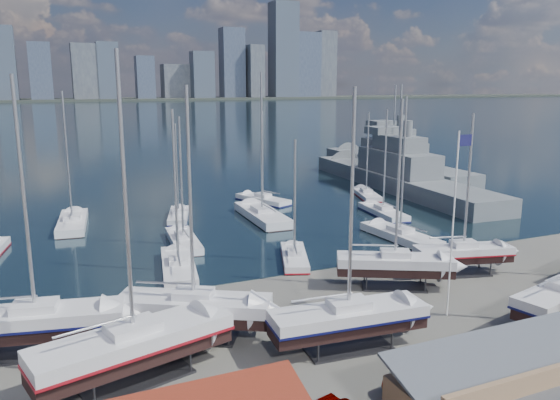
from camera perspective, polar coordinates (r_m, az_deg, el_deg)
name	(u,v)px	position (r m, az deg, el deg)	size (l,w,h in m)	color
ground	(357,316)	(40.69, 8.00, -11.94)	(1400.00, 1400.00, 0.00)	#605E59
water	(76,114)	(342.47, -20.54, 8.46)	(1400.00, 600.00, 0.40)	#172A35
far_shore	(59,100)	(602.02, -22.09, 9.66)	(1400.00, 80.00, 2.20)	#2D332D
skyline	(47,61)	(595.81, -23.13, 13.23)	(639.14, 43.80, 107.69)	#475166
sailboat_cradle_0	(36,321)	(37.53, -24.12, -11.51)	(10.96, 5.12, 17.01)	#2D2D33
sailboat_cradle_1	(134,345)	(32.54, -15.01, -14.39)	(11.79, 6.02, 18.18)	#2D2D33
sailboat_cradle_2	(194,307)	(36.86, -8.98, -11.03)	(10.13, 7.48, 16.40)	#2D2D33
sailboat_cradle_3	(348,318)	(35.20, 7.16, -12.14)	(10.30, 3.65, 16.30)	#2D2D33
sailboat_cradle_4	(395,264)	(45.87, 11.91, -6.55)	(9.51, 6.69, 15.35)	#2D2D33
sailboat_cradle_6	(463,253)	(50.61, 18.61, -5.25)	(8.94, 4.50, 14.07)	#2D2D33
sailboat_moored_2	(73,224)	(68.57, -20.84, -2.40)	(4.29, 11.18, 16.45)	black
sailboat_moored_3	(179,268)	(49.94, -10.56, -7.05)	(4.56, 10.41, 15.06)	black
sailboat_moored_4	(184,242)	(57.94, -10.05, -4.34)	(3.34, 9.41, 13.94)	black
sailboat_moored_5	(179,216)	(69.24, -10.55, -1.68)	(4.53, 8.57, 12.33)	black
sailboat_moored_6	(294,258)	(51.95, 1.52, -6.08)	(5.01, 8.34, 12.06)	black
sailboat_moored_7	(262,217)	(67.60, -1.88, -1.80)	(3.90, 12.50, 18.70)	black
sailboat_moored_8	(263,200)	(77.37, -1.80, -0.04)	(5.72, 9.29, 13.46)	black
sailboat_moored_9	(400,237)	(60.23, 12.43, -3.81)	(3.70, 10.75, 15.95)	black
sailboat_moored_10	(383,213)	(70.95, 10.71, -1.36)	(3.59, 9.61, 14.04)	black
sailboat_moored_11	(366,195)	(82.10, 8.99, 0.51)	(4.90, 9.11, 13.11)	black
naval_ship_east	(397,178)	(89.61, 12.15, 2.23)	(10.14, 45.98, 18.11)	slate
naval_ship_west	(392,163)	(107.43, 11.64, 3.84)	(8.28, 43.01, 17.85)	slate
car_b	(440,360)	(34.42, 16.40, -15.71)	(1.48, 4.25, 1.40)	gray
car_c	(430,399)	(30.53, 15.41, -19.44)	(2.37, 5.15, 1.43)	gray
flagpole	(455,211)	(39.86, 17.82, -1.11)	(1.17, 0.12, 13.36)	white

